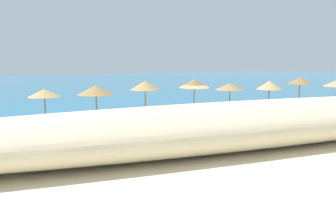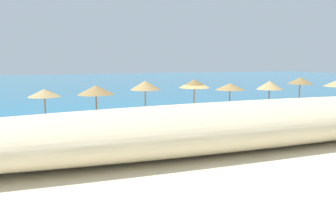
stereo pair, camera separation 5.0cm
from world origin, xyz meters
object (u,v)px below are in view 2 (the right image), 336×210
at_px(beach_umbrella_5, 194,84).
at_px(beach_umbrella_3, 96,90).
at_px(beach_ball, 280,118).
at_px(beach_umbrella_4, 145,85).
at_px(beach_umbrella_7, 269,85).
at_px(beach_umbrella_8, 300,81).
at_px(lounge_chair_0, 194,117).
at_px(lounge_chair_2, 276,112).
at_px(lounge_chair_1, 252,112).
at_px(beach_umbrella_6, 230,87).
at_px(beach_umbrella_2, 44,93).

bearing_deg(beach_umbrella_5, beach_umbrella_3, 174.99).
bearing_deg(beach_ball, beach_umbrella_4, 164.95).
height_order(beach_umbrella_7, beach_umbrella_8, beach_umbrella_8).
distance_m(beach_umbrella_3, beach_umbrella_8, 16.51).
bearing_deg(lounge_chair_0, beach_umbrella_3, 82.35).
distance_m(beach_umbrella_4, beach_umbrella_7, 10.20).
bearing_deg(lounge_chair_2, beach_umbrella_8, -32.35).
xyz_separation_m(beach_umbrella_7, lounge_chair_1, (-2.56, -1.41, -1.81)).
height_order(lounge_chair_0, lounge_chair_1, lounge_chair_1).
height_order(beach_umbrella_3, beach_umbrella_6, beach_umbrella_3).
distance_m(beach_umbrella_7, beach_umbrella_8, 3.14).
relative_size(beach_umbrella_5, lounge_chair_0, 2.07).
height_order(beach_umbrella_3, lounge_chair_2, beach_umbrella_3).
bearing_deg(beach_ball, beach_umbrella_7, 69.18).
bearing_deg(beach_umbrella_3, beach_ball, -13.90).
bearing_deg(beach_umbrella_3, lounge_chair_2, -8.30).
xyz_separation_m(beach_umbrella_5, lounge_chair_0, (-0.48, -1.10, -2.17)).
distance_m(beach_umbrella_2, beach_umbrella_3, 3.16).
bearing_deg(beach_ball, lounge_chair_2, 65.78).
relative_size(beach_umbrella_6, lounge_chair_2, 1.65).
xyz_separation_m(beach_umbrella_6, lounge_chair_0, (-3.62, -1.51, -1.84)).
bearing_deg(beach_umbrella_6, beach_umbrella_2, 179.72).
distance_m(beach_umbrella_4, beach_umbrella_6, 6.77).
xyz_separation_m(beach_umbrella_7, beach_ball, (-1.02, -2.68, -2.12)).
height_order(beach_umbrella_5, beach_ball, beach_umbrella_5).
xyz_separation_m(beach_umbrella_3, beach_umbrella_5, (6.79, -0.60, 0.28)).
xyz_separation_m(beach_umbrella_7, lounge_chair_0, (-7.06, -1.32, -1.88)).
relative_size(beach_umbrella_3, lounge_chair_1, 1.72).
distance_m(lounge_chair_0, lounge_chair_1, 4.51).
bearing_deg(lounge_chair_1, beach_ball, -112.77).
bearing_deg(lounge_chair_0, beach_umbrella_4, 77.94).
bearing_deg(lounge_chair_1, beach_umbrella_5, 90.18).
relative_size(beach_umbrella_2, lounge_chair_0, 1.77).
relative_size(lounge_chair_2, beach_ball, 4.22).
distance_m(beach_umbrella_2, beach_umbrella_4, 6.37).
height_order(beach_umbrella_8, lounge_chair_2, beach_umbrella_8).
height_order(beach_umbrella_7, lounge_chair_1, beach_umbrella_7).
xyz_separation_m(beach_umbrella_7, beach_umbrella_8, (3.13, 0.15, 0.27)).
bearing_deg(beach_umbrella_2, lounge_chair_2, -6.22).
relative_size(beach_umbrella_5, lounge_chair_2, 1.89).
xyz_separation_m(beach_umbrella_3, beach_umbrella_8, (16.51, -0.23, 0.26)).
bearing_deg(beach_umbrella_5, lounge_chair_0, -113.36).
distance_m(beach_umbrella_8, lounge_chair_2, 4.51).
distance_m(beach_umbrella_2, lounge_chair_2, 16.25).
height_order(beach_umbrella_4, beach_umbrella_6, beach_umbrella_4).
xyz_separation_m(beach_umbrella_4, lounge_chair_2, (9.71, -1.29, -2.14)).
bearing_deg(lounge_chair_0, beach_ball, -95.26).
distance_m(beach_umbrella_7, beach_ball, 3.56).
distance_m(beach_umbrella_6, beach_ball, 4.29).
height_order(beach_umbrella_2, lounge_chair_2, beach_umbrella_2).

